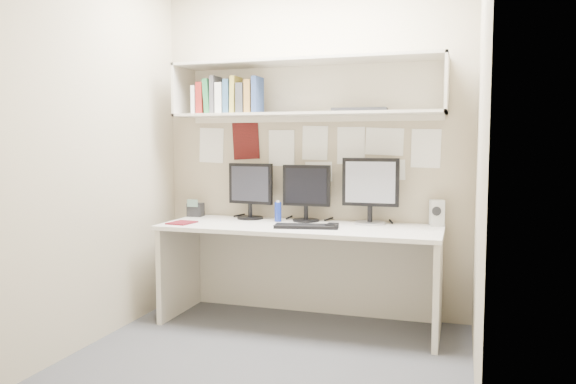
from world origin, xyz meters
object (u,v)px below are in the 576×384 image
(speaker, at_px, (437,213))
(monitor_right, at_px, (370,188))
(keyboard, at_px, (306,226))
(desk_phone, at_px, (196,209))
(monitor_center, at_px, (306,190))
(monitor_left, at_px, (250,188))
(desk, at_px, (300,275))
(maroon_notebook, at_px, (182,223))

(speaker, bearing_deg, monitor_right, 170.84)
(keyboard, bearing_deg, desk_phone, 151.95)
(monitor_center, xyz_separation_m, monitor_right, (0.48, -0.00, 0.03))
(monitor_left, bearing_deg, keyboard, -22.58)
(desk, height_order, speaker, speaker)
(desk, bearing_deg, maroon_notebook, -168.35)
(desk, xyz_separation_m, monitor_right, (0.47, 0.22, 0.62))
(monitor_left, xyz_separation_m, monitor_right, (0.93, -0.00, 0.02))
(monitor_right, relative_size, keyboard, 1.09)
(monitor_center, distance_m, monitor_right, 0.48)
(keyboard, bearing_deg, monitor_center, 95.53)
(monitor_center, height_order, keyboard, monitor_center)
(maroon_notebook, relative_size, desk_phone, 1.38)
(monitor_left, relative_size, monitor_right, 0.90)
(desk, height_order, maroon_notebook, maroon_notebook)
(monitor_left, height_order, monitor_right, monitor_right)
(monitor_right, height_order, keyboard, monitor_right)
(desk_phone, bearing_deg, monitor_left, -4.46)
(monitor_left, height_order, maroon_notebook, monitor_left)
(keyboard, bearing_deg, monitor_left, 138.76)
(monitor_left, distance_m, keyboard, 0.67)
(monitor_left, height_order, monitor_center, monitor_left)
(desk, height_order, desk_phone, desk_phone)
(speaker, bearing_deg, desk_phone, 166.71)
(monitor_left, relative_size, keyboard, 0.98)
(monitor_right, distance_m, keyboard, 0.57)
(monitor_left, xyz_separation_m, maroon_notebook, (-0.39, -0.40, -0.23))
(keyboard, xyz_separation_m, speaker, (0.86, 0.37, 0.08))
(monitor_center, bearing_deg, monitor_right, 0.07)
(monitor_right, relative_size, maroon_notebook, 2.46)
(keyboard, distance_m, desk_phone, 1.07)
(monitor_right, xyz_separation_m, speaker, (0.47, 0.04, -0.17))
(monitor_center, bearing_deg, desk, -86.50)
(desk_phone, bearing_deg, keyboard, -22.16)
(speaker, xyz_separation_m, desk_phone, (-1.88, -0.04, -0.04))
(desk, bearing_deg, monitor_center, 93.41)
(monitor_left, distance_m, desk_phone, 0.51)
(monitor_center, height_order, maroon_notebook, monitor_center)
(desk, bearing_deg, speaker, 15.68)
(monitor_center, relative_size, desk_phone, 3.01)
(speaker, bearing_deg, desk, -178.92)
(monitor_left, bearing_deg, monitor_center, 8.49)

